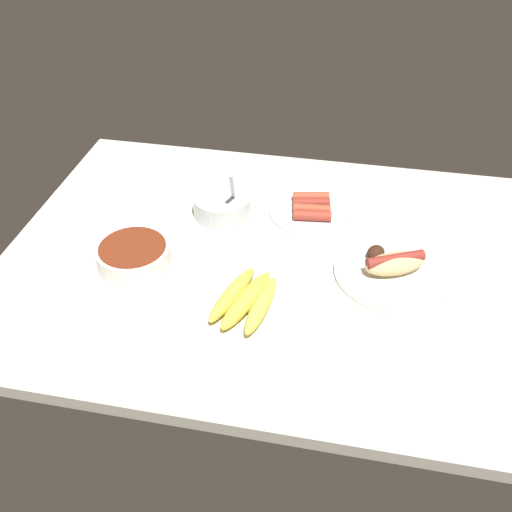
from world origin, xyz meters
The scene contains 6 objects.
ground_plane centered at (0.00, 0.00, -1.50)cm, with size 120.00×90.00×3.00cm, color silver.
plate_hotdog_assembled centered at (27.01, -1.17, 1.69)cm, with size 25.43×25.43×5.61cm.
bowl_chili centered at (-29.21, -8.11, 2.52)cm, with size 16.38×16.38×4.57cm.
bowl_coleslaw centered at (-14.43, 13.97, 2.94)cm, with size 14.18×14.18×15.44cm.
banana_bunch centered at (-1.88, -16.80, 1.75)cm, with size 13.59×19.92×3.78cm.
plate_sausages centered at (7.13, 18.32, 1.10)cm, with size 20.84×20.84×3.50cm.
Camera 1 is at (15.82, -98.41, 81.91)cm, focal length 40.07 mm.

